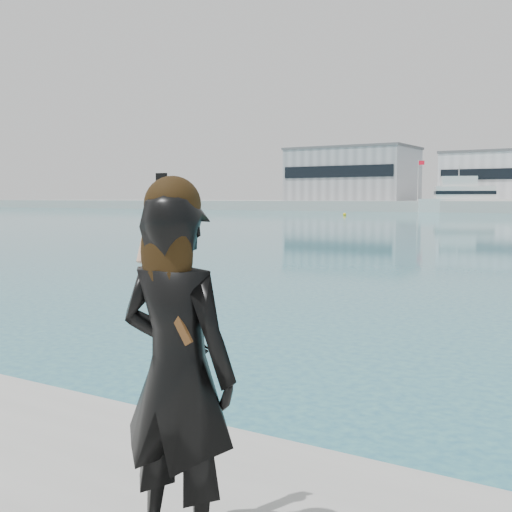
{
  "coord_description": "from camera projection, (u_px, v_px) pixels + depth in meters",
  "views": [
    {
      "loc": [
        2.44,
        -2.8,
        2.49
      ],
      "look_at": [
        0.54,
        0.21,
        2.17
      ],
      "focal_mm": 45.0,
      "sensor_mm": 36.0,
      "label": 1
    }
  ],
  "objects": [
    {
      "name": "warehouse_grey_left",
      "position": [
        352.0,
        174.0,
        140.23
      ],
      "size": [
        26.52,
        16.36,
        11.5
      ],
      "color": "gray",
      "rests_on": "far_quay"
    },
    {
      "name": "warehouse_white",
      "position": [
        511.0,
        176.0,
        122.8
      ],
      "size": [
        24.48,
        15.35,
        9.5
      ],
      "color": "silver",
      "rests_on": "far_quay"
    },
    {
      "name": "flagpole_left",
      "position": [
        419.0,
        178.0,
        125.38
      ],
      "size": [
        1.28,
        0.16,
        8.0
      ],
      "color": "silver",
      "rests_on": "far_quay"
    },
    {
      "name": "motor_yacht",
      "position": [
        467.0,
        199.0,
        114.04
      ],
      "size": [
        18.57,
        11.24,
        8.4
      ],
      "rotation": [
        0.0,
        0.0,
        0.38
      ],
      "color": "white",
      "rests_on": "ground"
    },
    {
      "name": "buoy_far",
      "position": [
        345.0,
        216.0,
        92.77
      ],
      "size": [
        0.5,
        0.5,
        0.5
      ],
      "primitive_type": "sphere",
      "color": "yellow",
      "rests_on": "ground"
    },
    {
      "name": "woman",
      "position": [
        176.0,
        362.0,
        3.02
      ],
      "size": [
        0.64,
        0.44,
        1.81
      ],
      "rotation": [
        0.0,
        0.0,
        3.18
      ],
      "color": "black",
      "rests_on": "near_quay"
    }
  ]
}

